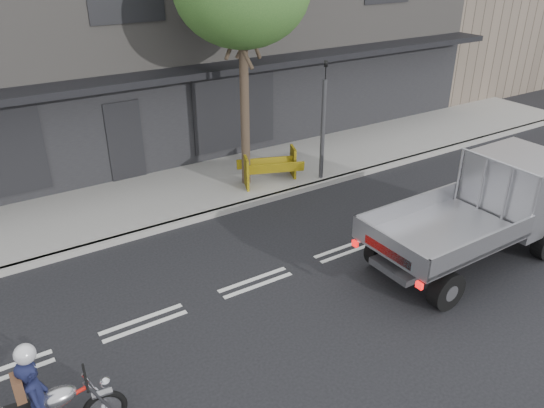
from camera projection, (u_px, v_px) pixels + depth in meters
The scene contains 8 objects.
ground at pixel (255, 283), 10.92m from camera, with size 80.00×80.00×0.00m, color black.
sidewalk at pixel (167, 196), 14.44m from camera, with size 32.00×3.20×0.15m, color gray.
kerb at pixel (192, 219), 13.23m from camera, with size 32.00×0.20×0.15m, color gray.
building_main at pixel (81, 18), 17.67m from camera, with size 26.00×10.00×8.00m, color slate.
traffic_light_pole at pixel (323, 128), 14.72m from camera, with size 0.12×0.12×3.50m.
rider at pixel (39, 405), 7.07m from camera, with size 0.56×0.37×1.53m, color #141837.
flatbed_ute at pixel (506, 196), 11.63m from camera, with size 4.87×2.07×2.25m.
construction_barrier at pixel (275, 169), 14.73m from camera, with size 1.66×0.66×0.93m, color yellow, non-canonical shape.
Camera 1 is at (-4.55, -7.82, 6.33)m, focal length 35.00 mm.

